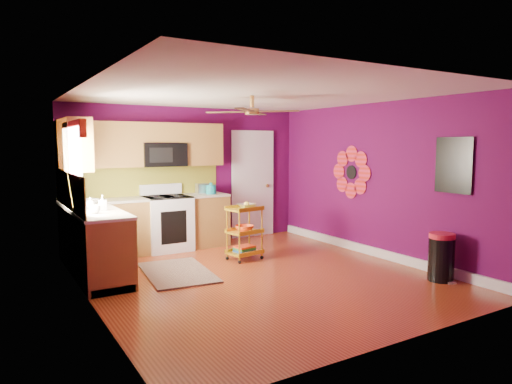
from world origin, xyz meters
TOP-DOWN VIEW (x-y plane):
  - ground at (0.00, 0.00)m, footprint 5.00×5.00m
  - room_envelope at (0.03, 0.00)m, footprint 4.54×5.04m
  - lower_cabinets at (-1.35, 1.82)m, footprint 2.81×2.31m
  - electric_range at (-0.55, 2.17)m, footprint 0.76×0.66m
  - upper_cabinetry at (-1.24, 2.17)m, footprint 2.80×2.30m
  - left_window at (-2.22, 1.05)m, footprint 0.08×1.35m
  - panel_door at (1.35, 2.47)m, footprint 0.95×0.11m
  - right_wall_art at (2.23, -0.34)m, footprint 0.04×2.74m
  - ceiling_fan at (0.00, 0.20)m, footprint 1.01×1.01m
  - shag_rug at (-0.94, 0.72)m, footprint 1.03×1.52m
  - rolling_cart at (0.28, 0.90)m, footprint 0.57×0.45m
  - trash_can at (1.98, -1.45)m, footprint 0.42×0.42m
  - teal_kettle at (0.27, 2.12)m, footprint 0.18×0.18m
  - toaster at (0.18, 2.31)m, footprint 0.22×0.15m
  - soap_bottle_a at (-1.87, 1.02)m, footprint 0.09×0.10m
  - soap_bottle_b at (-1.98, 1.28)m, footprint 0.12×0.12m
  - counter_dish at (-1.86, 1.87)m, footprint 0.26×0.26m
  - counter_cup at (-2.02, 0.77)m, footprint 0.14×0.14m

SIDE VIEW (x-z plane):
  - ground at x=0.00m, z-range 0.00..0.00m
  - shag_rug at x=-0.94m, z-range 0.00..0.02m
  - trash_can at x=1.98m, z-range 0.00..0.65m
  - lower_cabinets at x=-1.35m, z-range -0.04..0.90m
  - rolling_cart at x=0.28m, z-range 0.01..0.94m
  - electric_range at x=-0.55m, z-range -0.08..1.05m
  - counter_dish at x=-1.86m, z-range 0.94..1.00m
  - counter_cup at x=-2.02m, z-range 0.94..1.05m
  - soap_bottle_b at x=-1.98m, z-range 0.94..1.10m
  - teal_kettle at x=0.27m, z-range 0.92..1.13m
  - panel_door at x=1.35m, z-range -0.05..2.10m
  - toaster at x=0.18m, z-range 0.94..1.12m
  - soap_bottle_a at x=-1.87m, z-range 0.94..1.15m
  - right_wall_art at x=2.23m, z-range 0.92..1.96m
  - room_envelope at x=0.03m, z-range 0.37..2.89m
  - left_window at x=-2.22m, z-range 1.20..2.28m
  - upper_cabinetry at x=-1.24m, z-range 1.17..2.43m
  - ceiling_fan at x=0.00m, z-range 2.16..2.42m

